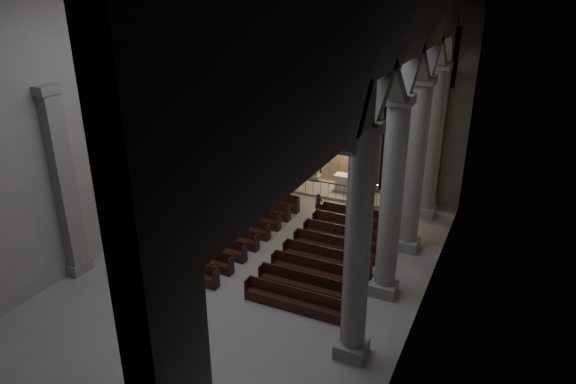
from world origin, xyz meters
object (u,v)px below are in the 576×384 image
(altar, at_px, (350,183))
(pews, at_px, (277,243))
(candle_stand_right, at_px, (376,204))
(candle_stand_left, at_px, (280,184))
(worshipper, at_px, (319,204))
(altar_rail, at_px, (328,187))

(altar, xyz_separation_m, pews, (-0.87, -7.82, -0.32))
(altar, relative_size, candle_stand_right, 1.15)
(altar, relative_size, candle_stand_left, 1.38)
(candle_stand_right, bearing_deg, pews, -116.90)
(candle_stand_right, distance_m, pews, 6.67)
(worshipper, bearing_deg, candle_stand_right, 21.26)
(candle_stand_left, bearing_deg, candle_stand_right, -4.92)
(candle_stand_left, height_order, worshipper, candle_stand_left)
(pews, xyz_separation_m, worshipper, (0.30, 4.40, 0.26))
(altar, distance_m, worshipper, 3.47)
(altar_rail, bearing_deg, worshipper, -82.24)
(candle_stand_left, xyz_separation_m, candle_stand_right, (6.05, -0.52, 0.07))
(candle_stand_right, xyz_separation_m, worshipper, (-2.71, -1.55, 0.13))
(candle_stand_right, bearing_deg, worshipper, -150.28)
(altar_rail, relative_size, candle_stand_left, 3.67)
(altar_rail, bearing_deg, candle_stand_left, -176.96)
(altar, bearing_deg, pews, -96.35)
(altar, xyz_separation_m, candle_stand_left, (-3.90, -1.35, -0.26))
(candle_stand_left, xyz_separation_m, pews, (3.03, -6.47, -0.06))
(pews, relative_size, worshipper, 8.45)
(candle_stand_right, relative_size, worshipper, 1.41)
(candle_stand_left, xyz_separation_m, worshipper, (3.33, -2.07, 0.20))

